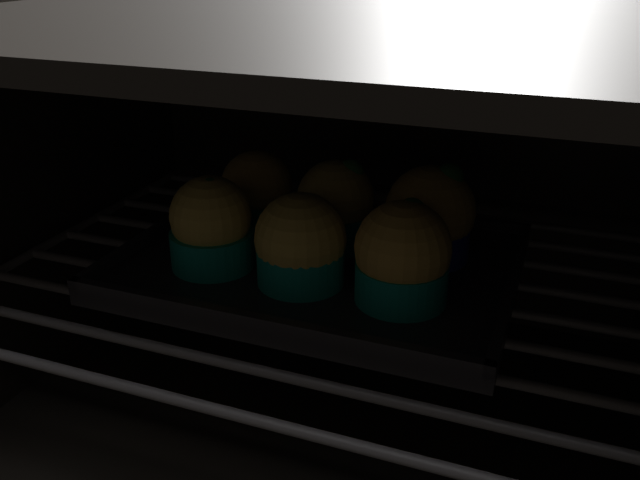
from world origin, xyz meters
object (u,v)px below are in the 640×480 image
(baking_tray, at_px, (320,265))
(muffin_row0_col0, at_px, (211,226))
(muffin_row1_col0, at_px, (257,195))
(muffin_row1_col2, at_px, (430,217))
(muffin_row0_col2, at_px, (402,257))
(muffin_row0_col1, at_px, (301,245))
(muffin_row1_col1, at_px, (334,206))

(baking_tray, distance_m, muffin_row0_col0, 0.10)
(muffin_row1_col0, xyz_separation_m, muffin_row1_col2, (0.17, -0.00, 0.00))
(muffin_row0_col2, height_order, muffin_row1_col2, muffin_row1_col2)
(muffin_row0_col2, xyz_separation_m, muffin_row1_col2, (0.00, 0.08, 0.00))
(muffin_row0_col1, relative_size, muffin_row1_col2, 0.88)
(baking_tray, distance_m, muffin_row1_col0, 0.10)
(muffin_row0_col1, xyz_separation_m, muffin_row1_col0, (-0.08, 0.09, 0.00))
(muffin_row0_col0, height_order, muffin_row1_col1, same)
(baking_tray, height_order, muffin_row0_col0, muffin_row0_col0)
(baking_tray, bearing_deg, muffin_row0_col1, -89.78)
(muffin_row0_col1, distance_m, muffin_row1_col2, 0.12)
(muffin_row0_col0, xyz_separation_m, muffin_row1_col2, (0.17, 0.08, 0.00))
(muffin_row0_col1, xyz_separation_m, muffin_row1_col1, (-0.00, 0.08, 0.00))
(muffin_row1_col0, xyz_separation_m, muffin_row1_col1, (0.08, -0.01, 0.00))
(muffin_row1_col0, height_order, muffin_row1_col1, muffin_row1_col1)
(muffin_row0_col0, xyz_separation_m, muffin_row0_col2, (0.16, -0.00, 0.00))
(baking_tray, xyz_separation_m, muffin_row0_col1, (0.00, -0.04, 0.04))
(baking_tray, relative_size, muffin_row1_col0, 4.34)
(muffin_row0_col1, relative_size, muffin_row0_col2, 0.94)
(baking_tray, height_order, muffin_row1_col1, muffin_row1_col1)
(muffin_row0_col2, height_order, muffin_row1_col0, muffin_row0_col2)
(muffin_row1_col1, bearing_deg, muffin_row1_col0, 176.10)
(muffin_row0_col2, relative_size, muffin_row1_col2, 0.94)
(muffin_row0_col2, height_order, muffin_row1_col1, same)
(muffin_row0_col0, bearing_deg, baking_tray, 27.01)
(muffin_row0_col1, relative_size, muffin_row1_col1, 0.95)
(muffin_row1_col1, bearing_deg, muffin_row0_col2, -44.64)
(muffin_row1_col1, bearing_deg, baking_tray, -88.66)
(muffin_row0_col0, bearing_deg, muffin_row1_col1, 45.03)
(baking_tray, relative_size, muffin_row0_col0, 4.20)
(muffin_row0_col2, distance_m, muffin_row1_col1, 0.12)
(muffin_row0_col2, xyz_separation_m, muffin_row1_col1, (-0.08, 0.08, -0.00))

